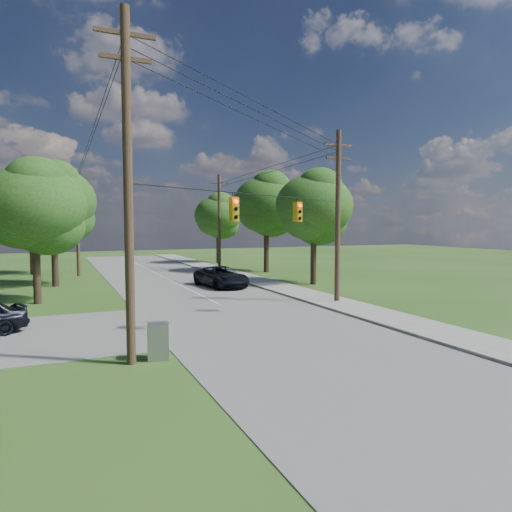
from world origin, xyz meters
name	(u,v)px	position (x,y,z in m)	size (l,w,h in m)	color
ground	(258,352)	(0.00, 0.00, 0.00)	(140.00, 140.00, 0.00)	#2E511B
main_road	(254,321)	(2.00, 5.00, 0.01)	(10.00, 100.00, 0.03)	gray
sidewalk_east	(364,310)	(8.70, 5.00, 0.06)	(2.60, 100.00, 0.12)	#ABA8A0
pole_sw	(128,183)	(-4.60, 0.40, 6.23)	(2.00, 0.32, 12.00)	brown
pole_ne	(338,214)	(8.90, 8.00, 5.47)	(2.00, 0.32, 10.50)	brown
pole_north_e	(219,221)	(8.90, 30.00, 5.13)	(2.00, 0.32, 10.00)	brown
pole_north_w	(78,221)	(-5.00, 30.00, 5.13)	(2.00, 0.32, 10.00)	brown
power_lines	(203,153)	(1.50, 11.54, 9.15)	(13.93, 29.62, 4.93)	black
traffic_signals	(269,210)	(2.55, 4.43, 5.50)	(4.91, 3.27, 1.05)	gold
tree_w_near	(35,206)	(-8.00, 15.00, 5.92)	(6.00, 6.00, 8.40)	#432E21
tree_w_mid	(53,201)	(-7.00, 23.00, 6.58)	(6.40, 6.40, 9.22)	#432E21
tree_w_far	(31,209)	(-9.00, 33.00, 6.25)	(6.00, 6.00, 8.73)	#432E21
tree_e_near	(314,206)	(12.00, 16.00, 6.25)	(6.20, 6.20, 8.81)	#432E21
tree_e_mid	(266,203)	(12.50, 26.00, 6.91)	(6.60, 6.60, 9.64)	#432E21
tree_e_far	(218,215)	(11.50, 38.00, 5.92)	(5.80, 5.80, 8.32)	#432E21
car_main_north	(221,277)	(4.67, 17.42, 0.81)	(2.58, 5.59, 1.55)	black
control_cabinet	(158,341)	(-3.65, 0.53, 0.67)	(0.74, 0.53, 1.34)	gray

